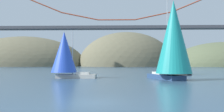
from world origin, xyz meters
name	(u,v)px	position (x,y,z in m)	size (l,w,h in m)	color
ground_plane	(92,102)	(0.00, 0.00, 0.00)	(360.00, 360.00, 0.00)	#385670
headland_left	(24,66)	(-55.00, 135.00, 0.00)	(72.86, 44.00, 34.67)	#6B664C
headland_center	(126,66)	(5.00, 135.00, 0.00)	(55.59, 44.00, 39.26)	#6B664C
headland_right	(223,66)	(60.00, 135.00, 0.00)	(59.65, 44.00, 27.53)	#5B6647
suspension_bridge	(117,25)	(0.00, 95.00, 18.34)	(145.78, 6.00, 40.14)	#A34228
sailboat_blue_spinnaker	(65,54)	(-7.17, 25.16, 3.98)	(7.45, 4.38, 7.67)	#B7B2A8
sailboat_green_sail	(169,54)	(11.96, 37.73, 4.22)	(6.91, 7.09, 8.21)	black
sailboat_teal_sail	(173,39)	(9.52, 21.26, 6.01)	(6.57, 10.18, 12.04)	navy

